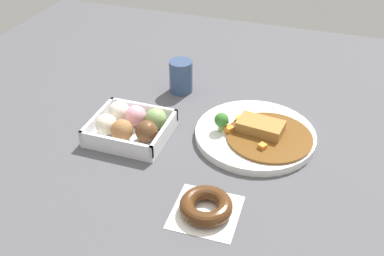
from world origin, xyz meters
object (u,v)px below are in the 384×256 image
(coffee_mug, at_px, (181,76))
(curry_plate, at_px, (256,134))
(chocolate_ring_donut, at_px, (206,206))
(donut_box, at_px, (131,125))

(coffee_mug, bearing_deg, curry_plate, -32.31)
(curry_plate, xyz_separation_m, chocolate_ring_donut, (-0.04, -0.26, 0.00))
(donut_box, bearing_deg, coffee_mug, 80.39)
(curry_plate, relative_size, coffee_mug, 3.15)
(donut_box, bearing_deg, chocolate_ring_donut, -37.14)
(donut_box, xyz_separation_m, chocolate_ring_donut, (0.24, -0.18, -0.01))
(curry_plate, distance_m, coffee_mug, 0.29)
(chocolate_ring_donut, xyz_separation_m, coffee_mug, (-0.20, 0.41, 0.03))
(chocolate_ring_donut, height_order, coffee_mug, coffee_mug)
(coffee_mug, bearing_deg, chocolate_ring_donut, -64.20)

